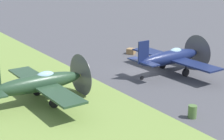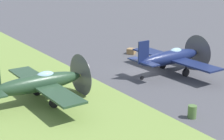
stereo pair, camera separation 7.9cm
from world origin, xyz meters
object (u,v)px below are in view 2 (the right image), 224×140
object	(u,v)px
airplane_lead	(172,57)
ground_crew_chief	(74,66)
supply_crate	(131,51)
fuel_drum	(192,112)
airplane_wingman	(40,83)

from	to	relation	value
airplane_lead	ground_crew_chief	size ratio (longest dim) A/B	6.04
ground_crew_chief	supply_crate	world-z (taller)	ground_crew_chief
ground_crew_chief	fuel_drum	bearing A→B (deg)	11.75
airplane_wingman	supply_crate	bearing A→B (deg)	118.55
ground_crew_chief	airplane_lead	bearing A→B (deg)	64.13
airplane_lead	supply_crate	xyz separation A→B (m)	(-8.25, 1.36, -1.25)
airplane_wingman	ground_crew_chief	size ratio (longest dim) A/B	5.94
airplane_lead	supply_crate	bearing A→B (deg)	169.21
ground_crew_chief	airplane_wingman	bearing A→B (deg)	-46.92
airplane_lead	ground_crew_chief	bearing A→B (deg)	-119.39
airplane_lead	fuel_drum	size ratio (longest dim) A/B	11.61
airplane_lead	ground_crew_chief	xyz separation A→B (m)	(-4.38, -8.26, -0.65)
airplane_lead	fuel_drum	world-z (taller)	airplane_lead
fuel_drum	ground_crew_chief	bearing A→B (deg)	-170.31
ground_crew_chief	supply_crate	xyz separation A→B (m)	(-3.88, 9.61, -0.59)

